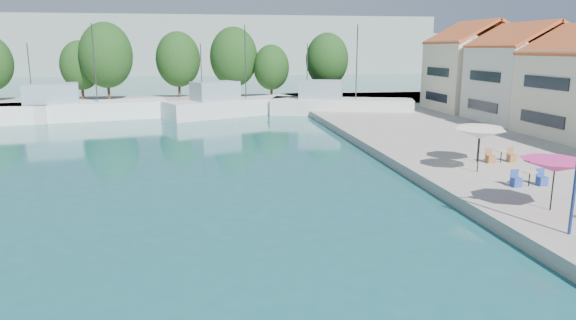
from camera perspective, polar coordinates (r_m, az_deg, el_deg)
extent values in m
cube|color=gray|center=(69.13, -11.52, 6.27)|extent=(90.00, 16.00, 0.60)
cube|color=gray|center=(163.58, -18.43, 11.96)|extent=(180.00, 40.00, 16.00)
cube|color=gray|center=(187.32, 4.76, 11.89)|extent=(140.00, 40.00, 12.00)
cube|color=silver|center=(52.81, 24.76, 7.73)|extent=(8.00, 8.50, 7.00)
pyramid|color=#C76B2C|center=(52.76, 25.29, 13.46)|extent=(8.40, 8.80, 1.80)
cube|color=beige|center=(60.46, 20.02, 8.79)|extent=(8.60, 8.50, 7.50)
pyramid|color=#C76B2C|center=(60.44, 20.41, 14.04)|extent=(9.00, 8.80, 1.80)
cube|color=white|center=(58.00, -22.06, 4.89)|extent=(18.01, 8.20, 2.20)
cube|color=#8195A0|center=(57.87, -24.83, 6.73)|extent=(5.86, 4.54, 2.00)
cylinder|color=#2D2D2D|center=(57.66, -20.72, 10.05)|extent=(0.12, 0.12, 8.00)
cylinder|color=#2D2D2D|center=(57.86, -26.75, 8.55)|extent=(0.10, 0.10, 6.00)
cube|color=silver|center=(57.50, -6.00, 5.66)|extent=(15.56, 10.27, 2.20)
cube|color=#8195A0|center=(56.21, -8.11, 7.61)|extent=(5.48, 4.77, 2.00)
cylinder|color=#2D2D2D|center=(57.90, -4.76, 10.80)|extent=(0.12, 0.12, 8.00)
cylinder|color=#2D2D2D|center=(55.41, -9.60, 9.57)|extent=(0.10, 0.10, 6.00)
cube|color=silver|center=(58.02, 5.96, 5.72)|extent=(16.08, 8.68, 2.20)
cube|color=#8195A0|center=(57.97, 3.67, 7.85)|extent=(5.41, 4.41, 2.00)
cylinder|color=#2D2D2D|center=(57.61, 7.65, 10.72)|extent=(0.12, 0.12, 8.00)
cylinder|color=#2D2D2D|center=(58.01, 2.14, 9.84)|extent=(0.10, 0.10, 6.00)
cylinder|color=#3F2B19|center=(74.73, -21.90, 7.63)|extent=(0.36, 0.36, 3.44)
ellipsoid|color=#123A14|center=(74.59, -22.07, 9.73)|extent=(5.23, 5.23, 6.54)
cylinder|color=#3F2B19|center=(72.13, -19.36, 8.09)|extent=(0.36, 0.36, 4.46)
ellipsoid|color=#123A14|center=(72.00, -19.56, 10.91)|extent=(6.78, 6.78, 8.48)
cylinder|color=#3F2B19|center=(73.82, -12.01, 8.41)|extent=(0.36, 0.36, 3.99)
ellipsoid|color=#123A14|center=(73.69, -12.12, 10.88)|extent=(6.07, 6.07, 7.58)
cylinder|color=#3F2B19|center=(71.65, -5.98, 8.60)|extent=(0.36, 0.36, 4.25)
ellipsoid|color=#123A14|center=(71.52, -6.05, 11.32)|extent=(6.46, 6.46, 8.08)
cylinder|color=#3F2B19|center=(70.72, -1.85, 8.18)|extent=(0.36, 0.36, 3.20)
ellipsoid|color=#123A14|center=(70.58, -1.87, 10.25)|extent=(4.86, 4.86, 6.08)
cylinder|color=#3F2B19|center=(73.79, 4.32, 8.61)|extent=(0.36, 0.36, 3.93)
ellipsoid|color=#123A14|center=(73.66, 4.36, 11.05)|extent=(5.98, 5.98, 7.47)
cylinder|color=black|center=(24.18, 27.34, -2.52)|extent=(0.06, 0.06, 2.17)
cone|color=#D02C7D|center=(24.00, 27.54, -0.59)|extent=(2.85, 2.85, 0.50)
cylinder|color=black|center=(30.05, 20.44, 0.95)|extent=(0.06, 0.06, 2.37)
cone|color=white|center=(29.90, 20.57, 2.71)|extent=(2.72, 2.72, 0.50)
cylinder|color=black|center=(32.70, 20.38, 1.64)|extent=(0.06, 0.06, 2.16)
cone|color=beige|center=(32.57, 20.49, 3.08)|extent=(2.72, 2.72, 0.50)
cylinder|color=black|center=(28.09, 25.23, -1.91)|extent=(0.06, 0.06, 0.74)
cylinder|color=#C3B38F|center=(28.01, 25.30, -1.18)|extent=(0.70, 0.70, 0.04)
cube|color=#264398|center=(28.52, 26.37, -2.11)|extent=(0.42, 0.42, 0.46)
cube|color=#264398|center=(27.74, 24.01, -2.27)|extent=(0.42, 0.42, 0.46)
cylinder|color=black|center=(33.24, 22.59, 0.38)|extent=(0.06, 0.06, 0.74)
cylinder|color=#C3B38F|center=(33.18, 22.64, 1.00)|extent=(0.70, 0.70, 0.04)
cube|color=brown|center=(33.64, 23.58, 0.18)|extent=(0.42, 0.42, 0.46)
cube|color=brown|center=(32.91, 21.53, 0.10)|extent=(0.42, 0.42, 0.46)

